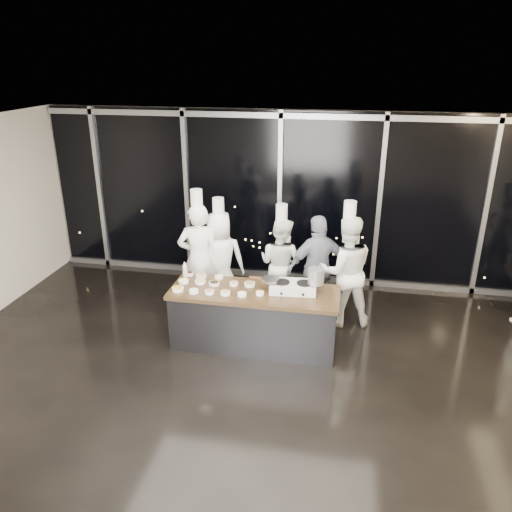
% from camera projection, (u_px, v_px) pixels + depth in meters
% --- Properties ---
extents(ground, '(9.00, 9.00, 0.00)m').
position_uv_depth(ground, '(242.00, 379.00, 6.76)').
color(ground, black).
rests_on(ground, ground).
extents(room_shell, '(9.02, 7.02, 3.21)m').
position_uv_depth(room_shell, '(254.00, 222.00, 5.88)').
color(room_shell, beige).
rests_on(room_shell, ground).
extents(window_wall, '(8.90, 0.11, 3.20)m').
position_uv_depth(window_wall, '(280.00, 198.00, 9.28)').
color(window_wall, black).
rests_on(window_wall, ground).
extents(demo_counter, '(2.46, 0.86, 0.90)m').
position_uv_depth(demo_counter, '(254.00, 318.00, 7.40)').
color(demo_counter, '#333337').
rests_on(demo_counter, ground).
extents(stove, '(0.69, 0.46, 0.14)m').
position_uv_depth(stove, '(293.00, 287.00, 7.22)').
color(stove, silver).
rests_on(stove, demo_counter).
extents(frying_pan, '(0.45, 0.27, 0.04)m').
position_uv_depth(frying_pan, '(270.00, 279.00, 7.22)').
color(frying_pan, slate).
rests_on(frying_pan, stove).
extents(stock_pot, '(0.24, 0.24, 0.23)m').
position_uv_depth(stock_pot, '(316.00, 276.00, 7.10)').
color(stock_pot, '#B4B5B7').
rests_on(stock_pot, stove).
extents(prep_bowls, '(1.34, 0.70, 0.05)m').
position_uv_depth(prep_bowls, '(212.00, 285.00, 7.37)').
color(prep_bowls, white).
rests_on(prep_bowls, demo_counter).
extents(squeeze_bottle, '(0.07, 0.07, 0.26)m').
position_uv_depth(squeeze_bottle, '(185.00, 270.00, 7.65)').
color(squeeze_bottle, silver).
rests_on(squeeze_bottle, demo_counter).
extents(chef_far_left, '(0.79, 0.62, 2.12)m').
position_uv_depth(chef_far_left, '(199.00, 258.00, 8.23)').
color(chef_far_left, white).
rests_on(chef_far_left, ground).
extents(chef_left, '(0.92, 0.69, 1.94)m').
position_uv_depth(chef_left, '(220.00, 259.00, 8.44)').
color(chef_left, white).
rests_on(chef_left, ground).
extents(chef_center, '(0.96, 0.87, 1.85)m').
position_uv_depth(chef_center, '(281.00, 263.00, 8.41)').
color(chef_center, white).
rests_on(chef_center, ground).
extents(guest, '(1.12, 0.83, 1.77)m').
position_uv_depth(guest, '(318.00, 268.00, 8.03)').
color(guest, '#16223D').
rests_on(guest, ground).
extents(chef_right, '(1.02, 0.88, 2.05)m').
position_uv_depth(chef_right, '(345.00, 271.00, 7.87)').
color(chef_right, white).
rests_on(chef_right, ground).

